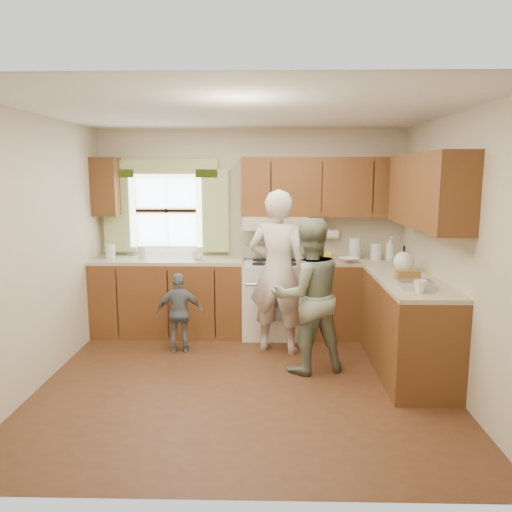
{
  "coord_description": "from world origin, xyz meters",
  "views": [
    {
      "loc": [
        0.22,
        -4.49,
        1.97
      ],
      "look_at": [
        0.1,
        0.4,
        1.15
      ],
      "focal_mm": 35.0,
      "sensor_mm": 36.0,
      "label": 1
    }
  ],
  "objects_px": {
    "woman_left": "(278,272)",
    "woman_right": "(308,296)",
    "child": "(180,313)",
    "stove": "(274,297)"
  },
  "relations": [
    {
      "from": "woman_left",
      "to": "woman_right",
      "type": "xyz_separation_m",
      "value": [
        0.29,
        -0.54,
        -0.13
      ]
    },
    {
      "from": "woman_right",
      "to": "child",
      "type": "height_order",
      "value": "woman_right"
    },
    {
      "from": "stove",
      "to": "woman_left",
      "type": "height_order",
      "value": "woman_left"
    },
    {
      "from": "stove",
      "to": "woman_right",
      "type": "height_order",
      "value": "woman_right"
    },
    {
      "from": "stove",
      "to": "woman_right",
      "type": "xyz_separation_m",
      "value": [
        0.32,
        -1.13,
        0.3
      ]
    },
    {
      "from": "woman_left",
      "to": "child",
      "type": "xyz_separation_m",
      "value": [
        -1.08,
        -0.05,
        -0.45
      ]
    },
    {
      "from": "woman_left",
      "to": "child",
      "type": "distance_m",
      "value": 1.17
    },
    {
      "from": "stove",
      "to": "woman_left",
      "type": "xyz_separation_m",
      "value": [
        0.03,
        -0.59,
        0.43
      ]
    },
    {
      "from": "woman_left",
      "to": "child",
      "type": "height_order",
      "value": "woman_left"
    },
    {
      "from": "woman_left",
      "to": "woman_right",
      "type": "relative_size",
      "value": 1.17
    }
  ]
}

